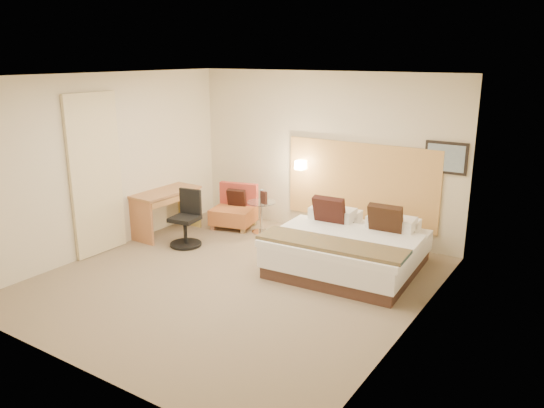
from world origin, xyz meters
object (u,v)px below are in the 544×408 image
Objects in this scene: side_table at (261,216)px; desk_chair at (187,223)px; bed at (349,248)px; lounge_chair at (235,210)px; desk at (167,200)px.

side_table is 0.69× the size of desk_chair.
bed reaches higher than lounge_chair.
desk_chair is at bearing -119.57° from side_table.
bed is 2.63m from desk_chair.
bed is 2.31× the size of desk_chair.
desk reaches higher than side_table.
bed is 3.25m from desk.
desk_chair reaches higher than desk.
bed is at bearing -14.76° from lounge_chair.
bed is at bearing 11.37° from desk_chair.
side_table is at bearing -2.58° from lounge_chair.
desk_chair is (-0.07, -1.18, 0.07)m from lounge_chair.
lounge_chair is 0.59m from side_table.
desk_chair reaches higher than side_table.
desk is at bearing -144.82° from side_table.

